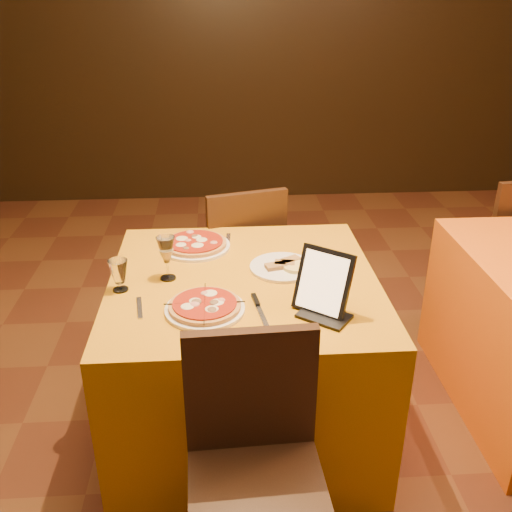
{
  "coord_description": "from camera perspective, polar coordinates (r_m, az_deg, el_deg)",
  "views": [
    {
      "loc": [
        -0.55,
        -1.68,
        1.85
      ],
      "look_at": [
        -0.42,
        0.37,
        0.86
      ],
      "focal_mm": 40.0,
      "sensor_mm": 36.0,
      "label": 1
    }
  ],
  "objects": [
    {
      "name": "tablet",
      "position": [
        2.08,
        6.75,
        -2.59
      ],
      "size": [
        0.22,
        0.21,
        0.24
      ],
      "primitive_type": "cube",
      "rotation": [
        -0.35,
        0.0,
        -0.66
      ],
      "color": "black",
      "rests_on": "main_table"
    },
    {
      "name": "wine_glass",
      "position": [
        2.33,
        -8.92,
        -0.18
      ],
      "size": [
        0.1,
        0.1,
        0.19
      ],
      "primitive_type": null,
      "rotation": [
        0.0,
        0.0,
        -0.34
      ],
      "color": "tan",
      "rests_on": "main_table"
    },
    {
      "name": "wall_back",
      "position": [
        5.23,
        2.37,
        20.7
      ],
      "size": [
        6.0,
        0.01,
        2.8
      ],
      "primitive_type": "cube",
      "color": "black",
      "rests_on": "floor"
    },
    {
      "name": "chair_side_far",
      "position": [
        3.65,
        23.46,
        1.0
      ],
      "size": [
        0.49,
        0.49,
        0.91
      ],
      "primitive_type": null,
      "rotation": [
        0.0,
        0.0,
        3.21
      ],
      "color": "black",
      "rests_on": "floor"
    },
    {
      "name": "pizza_near",
      "position": [
        2.12,
        -5.14,
        -5.13
      ],
      "size": [
        0.3,
        0.3,
        0.03
      ],
      "rotation": [
        0.0,
        0.0,
        0.21
      ],
      "color": "white",
      "rests_on": "main_table"
    },
    {
      "name": "main_table",
      "position": [
        2.54,
        -1.17,
        -9.74
      ],
      "size": [
        1.1,
        1.1,
        0.75
      ],
      "primitive_type": "cube",
      "color": "orange",
      "rests_on": "floor"
    },
    {
      "name": "fork_near",
      "position": [
        2.18,
        -11.56,
        -5.1
      ],
      "size": [
        0.04,
        0.16,
        0.01
      ],
      "primitive_type": "cube",
      "rotation": [
        0.0,
        0.0,
        1.72
      ],
      "color": "silver",
      "rests_on": "main_table"
    },
    {
      "name": "fork_far",
      "position": [
        2.68,
        -2.82,
        1.5
      ],
      "size": [
        0.03,
        0.17,
        0.01
      ],
      "primitive_type": "cube",
      "rotation": [
        0.0,
        0.0,
        1.51
      ],
      "color": "silver",
      "rests_on": "main_table"
    },
    {
      "name": "floor",
      "position": [
        2.56,
        10.6,
        -21.2
      ],
      "size": [
        6.0,
        7.0,
        0.01
      ],
      "primitive_type": "cube",
      "color": "#5E2D19",
      "rests_on": "ground"
    },
    {
      "name": "water_glass",
      "position": [
        2.29,
        -13.52,
        -1.91
      ],
      "size": [
        0.09,
        0.09,
        0.13
      ],
      "primitive_type": null,
      "rotation": [
        0.0,
        0.0,
        0.33
      ],
      "color": "silver",
      "rests_on": "main_table"
    },
    {
      "name": "chair_main_far",
      "position": [
        3.18,
        -1.88,
        -0.32
      ],
      "size": [
        0.46,
        0.46,
        0.91
      ],
      "primitive_type": null,
      "rotation": [
        0.0,
        0.0,
        3.4
      ],
      "color": "black",
      "rests_on": "floor"
    },
    {
      "name": "pizza_far",
      "position": [
        2.62,
        -6.1,
        1.12
      ],
      "size": [
        0.32,
        0.32,
        0.03
      ],
      "rotation": [
        0.0,
        0.0,
        0.18
      ],
      "color": "white",
      "rests_on": "main_table"
    },
    {
      "name": "knife",
      "position": [
        2.11,
        0.46,
        -5.66
      ],
      "size": [
        0.05,
        0.23,
        0.01
      ],
      "primitive_type": "cube",
      "rotation": [
        0.0,
        0.0,
        1.72
      ],
      "color": "silver",
      "rests_on": "main_table"
    },
    {
      "name": "cutlet_dish",
      "position": [
        2.42,
        2.64,
        -1.0
      ],
      "size": [
        0.28,
        0.28,
        0.03
      ],
      "rotation": [
        0.0,
        0.0,
        -0.21
      ],
      "color": "white",
      "rests_on": "main_table"
    },
    {
      "name": "chair_main_near",
      "position": [
        1.87,
        0.15,
        -22.44
      ],
      "size": [
        0.47,
        0.47,
        0.91
      ],
      "primitive_type": null,
      "rotation": [
        0.0,
        0.0,
        0.04
      ],
      "color": "black",
      "rests_on": "floor"
    }
  ]
}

